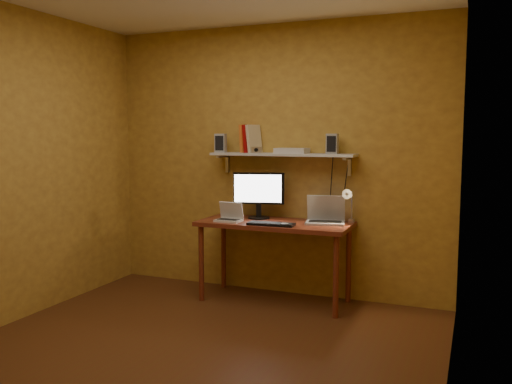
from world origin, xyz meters
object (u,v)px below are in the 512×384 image
at_px(laptop, 325,216).
at_px(desk_lamp, 349,201).
at_px(wall_shelf, 282,155).
at_px(netbook, 230,216).
at_px(speaker_left, 221,143).
at_px(desk, 275,231).
at_px(speaker_right, 332,144).
at_px(router, 292,151).
at_px(mouse, 285,224).
at_px(monitor, 259,193).
at_px(shelf_camera, 257,150).
at_px(keyboard, 271,224).

relative_size(laptop, desk_lamp, 1.02).
distance_m(wall_shelf, netbook, 0.76).
relative_size(laptop, speaker_left, 2.10).
distance_m(desk, speaker_right, 0.95).
relative_size(speaker_right, router, 0.62).
bearing_deg(router, speaker_left, -179.85).
bearing_deg(mouse, wall_shelf, 108.40).
bearing_deg(speaker_left, laptop, -15.20).
bearing_deg(desk_lamp, netbook, -166.53).
height_order(monitor, netbook, monitor).
xyz_separation_m(wall_shelf, desk_lamp, (0.66, -0.07, -0.40)).
bearing_deg(wall_shelf, netbook, -141.05).
bearing_deg(speaker_right, speaker_left, 175.31).
bearing_deg(laptop, wall_shelf, 157.96).
bearing_deg(speaker_left, netbook, -63.31).
height_order(monitor, laptop, monitor).
height_order(netbook, speaker_right, speaker_right).
bearing_deg(monitor, shelf_camera, 137.52).
bearing_deg(speaker_left, desk_lamp, -13.52).
xyz_separation_m(wall_shelf, shelf_camera, (-0.24, -0.06, 0.05)).
bearing_deg(desk_lamp, keyboard, -152.94).
relative_size(monitor, router, 1.62).
bearing_deg(keyboard, netbook, 168.74).
bearing_deg(shelf_camera, speaker_right, 4.03).
bearing_deg(mouse, router, 95.36).
xyz_separation_m(desk, desk_lamp, (0.66, 0.13, 0.29)).
xyz_separation_m(laptop, speaker_right, (0.03, 0.09, 0.65)).
bearing_deg(keyboard, shelf_camera, 126.81).
height_order(desk, wall_shelf, wall_shelf).
bearing_deg(keyboard, monitor, 125.16).
distance_m(wall_shelf, mouse, 0.73).
xyz_separation_m(desk, keyboard, (0.04, -0.19, 0.10)).
bearing_deg(wall_shelf, desk_lamp, -5.88).
xyz_separation_m(wall_shelf, keyboard, (0.04, -0.39, -0.60)).
xyz_separation_m(mouse, shelf_camera, (-0.40, 0.33, 0.64)).
bearing_deg(router, laptop, -13.94).
distance_m(desk, monitor, 0.41).
distance_m(speaker_left, speaker_right, 1.12).
height_order(laptop, keyboard, laptop).
xyz_separation_m(mouse, router, (-0.07, 0.39, 0.63)).
relative_size(monitor, speaker_left, 2.63).
xyz_separation_m(wall_shelf, netbook, (-0.40, -0.32, -0.56)).
height_order(netbook, shelf_camera, shelf_camera).
relative_size(monitor, mouse, 5.52).
bearing_deg(desk, speaker_right, 21.48).
height_order(laptop, shelf_camera, shelf_camera).
relative_size(speaker_right, shelf_camera, 1.80).
height_order(wall_shelf, desk_lamp, wall_shelf).
xyz_separation_m(speaker_left, speaker_right, (1.12, -0.00, 0.00)).
xyz_separation_m(keyboard, speaker_left, (-0.68, 0.38, 0.71)).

